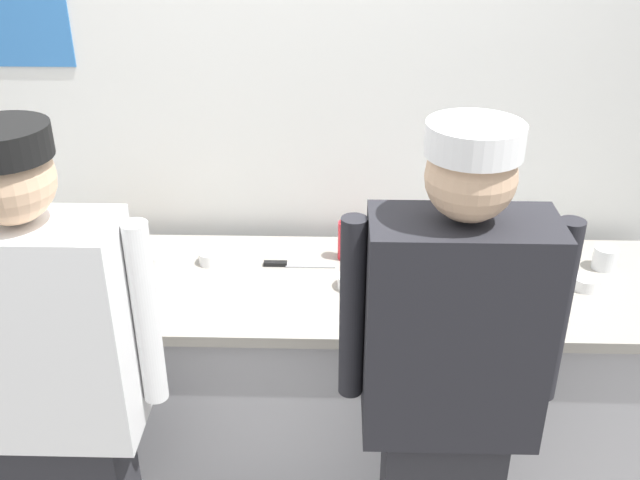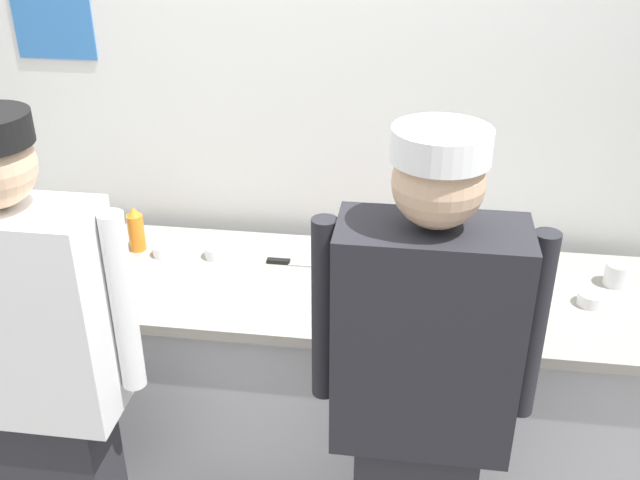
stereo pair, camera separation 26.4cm
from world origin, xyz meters
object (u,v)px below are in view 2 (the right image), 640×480
squeeze_bottle_primary (350,239)px  plate_stack_front (12,246)px  ramekin_green_sauce (350,283)px  deli_cup (617,274)px  squeeze_bottle_secondary (136,230)px  chefs_knife (296,263)px  ramekin_orange_sauce (216,251)px  ramekin_yellow_sauce (164,250)px  ramekin_red_sauce (591,298)px  chef_center (420,404)px  sheet_tray (454,287)px  mixing_bowl_steel (75,259)px  chef_near_left (39,378)px

squeeze_bottle_primary → plate_stack_front: bearing=-173.9°
ramekin_green_sauce → deli_cup: (0.96, 0.17, 0.02)m
squeeze_bottle_secondary → chefs_knife: squeeze_bottle_secondary is taller
plate_stack_front → ramekin_orange_sauce: plate_stack_front is taller
ramekin_yellow_sauce → squeeze_bottle_secondary: bearing=164.8°
ramekin_red_sauce → chefs_knife: (-1.07, 0.14, -0.02)m
squeeze_bottle_secondary → chefs_knife: size_ratio=0.67×
chef_center → ramekin_orange_sauce: 1.14m
squeeze_bottle_secondary → ramekin_yellow_sauce: size_ratio=2.13×
chef_center → plate_stack_front: chef_center is taller
chef_center → ramekin_yellow_sauce: 1.29m
ramekin_red_sauce → ramekin_orange_sauce: bearing=173.9°
plate_stack_front → sheet_tray: bearing=-1.0°
plate_stack_front → squeeze_bottle_primary: 1.33m
sheet_tray → chefs_knife: sheet_tray is taller
mixing_bowl_steel → ramekin_red_sauce: bearing=1.2°
plate_stack_front → deli_cup: bearing=2.3°
squeeze_bottle_primary → chef_center: bearing=-71.5°
sheet_tray → ramekin_green_sauce: size_ratio=4.48×
chef_near_left → mixing_bowl_steel: bearing=106.0°
plate_stack_front → ramekin_orange_sauce: bearing=6.3°
chef_center → plate_stack_front: bearing=155.9°
ramekin_green_sauce → chefs_knife: size_ratio=0.40×
ramekin_orange_sauce → ramekin_green_sauce: bearing=-16.8°
chef_center → squeeze_bottle_secondary: bearing=143.9°
squeeze_bottle_primary → ramekin_orange_sauce: 0.53m
chef_near_left → mixing_bowl_steel: size_ratio=5.08×
plate_stack_front → chefs_knife: bearing=3.8°
chef_near_left → plate_stack_front: 0.91m
ramekin_yellow_sauce → deli_cup: size_ratio=0.97×
chefs_knife → squeeze_bottle_primary: bearing=18.1°
ramekin_orange_sauce → squeeze_bottle_primary: bearing=5.8°
ramekin_orange_sauce → chefs_knife: 0.32m
squeeze_bottle_primary → sheet_tray: bearing=-23.2°
ramekin_yellow_sauce → sheet_tray: bearing=-5.3°
squeeze_bottle_primary → ramekin_orange_sauce: bearing=-174.2°
sheet_tray → ramekin_yellow_sauce: 1.13m
squeeze_bottle_secondary → mixing_bowl_steel: bearing=-128.6°
sheet_tray → chefs_knife: 0.61m
chef_near_left → squeeze_bottle_secondary: 0.87m
mixing_bowl_steel → chefs_knife: (0.81, 0.18, -0.05)m
ramekin_green_sauce → sheet_tray: bearing=7.0°
ramekin_yellow_sauce → ramekin_green_sauce: bearing=-11.4°
squeeze_bottle_primary → squeeze_bottle_secondary: size_ratio=1.03×
chef_near_left → ramekin_orange_sauce: 0.90m
deli_cup → ramekin_green_sauce: bearing=-170.1°
ramekin_orange_sauce → deli_cup: (1.51, 0.00, 0.02)m
sheet_tray → ramekin_green_sauce: 0.38m
chef_near_left → squeeze_bottle_secondary: (-0.02, 0.87, 0.05)m
squeeze_bottle_secondary → deli_cup: (1.83, -0.02, -0.05)m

